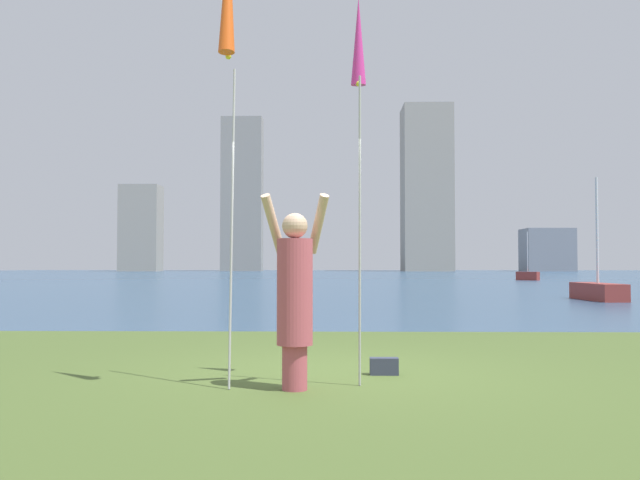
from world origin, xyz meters
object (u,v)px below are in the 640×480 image
person (295,293)px  bag (384,366)px  sailboat_0 (598,290)px  sailboat_4 (528,275)px  kite_flag_right (359,54)px

person → bag: person is taller
sailboat_0 → sailboat_4: bearing=78.6°
person → sailboat_4: bearing=83.5°
kite_flag_right → person: bearing=-151.6°
person → sailboat_4: sailboat_4 is taller
bag → sailboat_0: size_ratio=0.08×
bag → kite_flag_right: bearing=-118.2°
kite_flag_right → sailboat_0: sailboat_0 is taller
kite_flag_right → bag: 3.42m
bag → sailboat_0: (8.47, 15.50, 0.23)m
person → sailboat_4: (14.95, 43.80, -0.60)m
person → kite_flag_right: kite_flag_right is taller
bag → sailboat_4: sailboat_4 is taller
kite_flag_right → sailboat_4: kite_flag_right is taller
sailboat_0 → person: bearing=-119.8°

